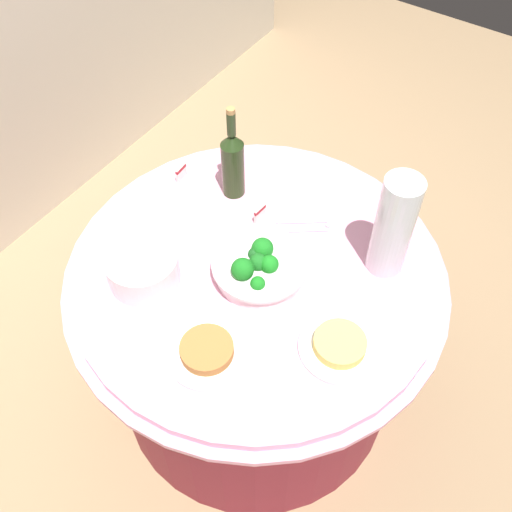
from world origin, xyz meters
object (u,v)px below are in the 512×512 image
plate_stack (143,268)px  label_placard_front (181,172)px  label_placard_mid (260,213)px  broccoli_bowl (259,267)px  food_plate_peanuts (207,351)px  serving_tongs (305,226)px  decorative_fruit_vase (392,232)px  wine_bottle (233,162)px  food_plate_noodles (339,346)px

plate_stack → label_placard_front: bearing=23.9°
label_placard_mid → plate_stack: bearing=158.7°
broccoli_bowl → food_plate_peanuts: broccoli_bowl is taller
serving_tongs → label_placard_mid: (-0.05, 0.13, 0.03)m
decorative_fruit_vase → label_placard_mid: size_ratio=6.18×
food_plate_peanuts → plate_stack: bearing=71.9°
wine_bottle → food_plate_noodles: bearing=-119.4°
plate_stack → serving_tongs: (0.44, -0.28, -0.05)m
wine_bottle → food_plate_noodles: (-0.33, -0.58, -0.11)m
plate_stack → label_placard_front: plate_stack is taller
decorative_fruit_vase → serving_tongs: (-0.00, 0.27, -0.14)m
label_placard_front → food_plate_noodles: bearing=-110.0°
label_placard_mid → serving_tongs: bearing=-68.5°
wine_bottle → plate_stack: bearing=179.1°
food_plate_peanuts → label_placard_front: 0.68m
serving_tongs → decorative_fruit_vase: bearing=-89.0°
food_plate_peanuts → label_placard_front: (0.49, 0.48, 0.01)m
label_placard_front → wine_bottle: bearing=-74.5°
plate_stack → wine_bottle: size_ratio=0.62×
serving_tongs → food_plate_peanuts: 0.54m
broccoli_bowl → plate_stack: (-0.20, 0.27, 0.01)m
wine_bottle → label_placard_mid: bearing=-111.7°
label_placard_front → label_placard_mid: same height
wine_bottle → food_plate_peanuts: (-0.54, -0.30, -0.11)m
plate_stack → serving_tongs: size_ratio=1.35×
label_placard_front → label_placard_mid: bearing=-91.2°
broccoli_bowl → wine_bottle: size_ratio=0.83×
broccoli_bowl → label_placard_front: bearing=66.3°
broccoli_bowl → wine_bottle: (0.24, 0.26, 0.09)m
plate_stack → wine_bottle: (0.44, -0.01, 0.08)m
broccoli_bowl → serving_tongs: size_ratio=1.81×
plate_stack → label_placard_front: (0.39, 0.17, -0.02)m
plate_stack → label_placard_front: 0.43m
label_placard_front → label_placard_mid: 0.32m
food_plate_noodles → label_placard_mid: label_placard_mid is taller
decorative_fruit_vase → food_plate_noodles: 0.35m
plate_stack → food_plate_noodles: bearing=-79.1°
food_plate_peanuts → broccoli_bowl: bearing=6.6°
plate_stack → label_placard_front: size_ratio=3.82×
serving_tongs → food_plate_peanuts: bearing=-177.8°
plate_stack → decorative_fruit_vase: decorative_fruit_vase is taller
broccoli_bowl → plate_stack: broccoli_bowl is taller
plate_stack → decorative_fruit_vase: size_ratio=0.62×
broccoli_bowl → label_placard_mid: 0.22m
serving_tongs → label_placard_mid: size_ratio=2.82×
wine_bottle → label_placard_mid: wine_bottle is taller
broccoli_bowl → food_plate_noodles: (-0.08, -0.32, -0.02)m
label_placard_mid → decorative_fruit_vase: bearing=-81.9°
decorative_fruit_vase → serving_tongs: size_ratio=2.19×
broccoli_bowl → wine_bottle: 0.37m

